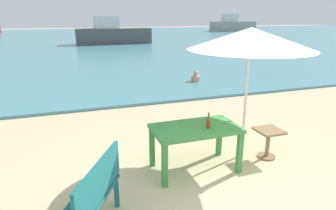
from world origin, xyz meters
TOP-DOWN VIEW (x-y plane):
  - ground_plane at (0.00, 0.00)m, footprint 120.00×120.00m
  - sea_water at (0.00, 30.00)m, footprint 120.00×50.00m
  - picnic_table_green at (-0.28, 1.24)m, footprint 1.40×0.80m
  - beer_bottle_amber at (-0.11, 1.13)m, footprint 0.07×0.07m
  - patio_umbrella at (0.74, 1.40)m, footprint 2.10×2.10m
  - side_table_wood at (1.15, 1.20)m, footprint 0.44×0.44m
  - bench_teal_center at (-2.01, 0.21)m, footprint 0.89×1.23m
  - swimmer_person at (2.41, 7.16)m, footprint 0.34×0.34m
  - boat_sailboat at (1.82, 23.30)m, footprint 6.34×1.73m
  - boat_ferry at (22.54, 38.09)m, footprint 7.07×1.93m

SIDE VIEW (x-z plane):
  - ground_plane at x=0.00m, z-range 0.00..0.00m
  - sea_water at x=0.00m, z-range 0.00..0.08m
  - swimmer_person at x=2.41m, z-range 0.03..0.44m
  - side_table_wood at x=1.15m, z-range 0.08..0.62m
  - bench_teal_center at x=-2.01m, z-range 0.07..1.02m
  - picnic_table_green at x=-0.28m, z-range 0.27..1.03m
  - beer_bottle_amber at x=-0.11m, z-range 0.72..0.99m
  - boat_sailboat at x=1.82m, z-range -0.24..2.06m
  - boat_ferry at x=22.54m, z-range -0.28..2.29m
  - patio_umbrella at x=0.74m, z-range 0.97..3.27m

